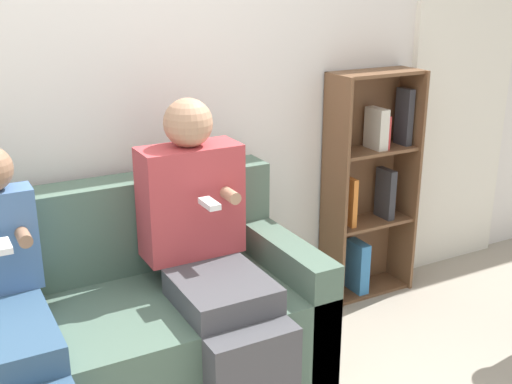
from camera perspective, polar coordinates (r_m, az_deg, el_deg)
The scene contains 6 objects.
back_wall at distance 2.92m, azimuth -15.34°, elevation 8.83°, with size 10.00×0.06×2.55m.
curtain_panel at distance 4.05m, azimuth 17.72°, elevation 8.06°, with size 0.76×0.04×2.11m.
couch at distance 2.81m, azimuth -15.43°, elevation -12.76°, with size 2.00×0.81×0.89m.
adult_seated at distance 2.68m, azimuth -4.11°, elevation -5.15°, with size 0.44×0.73×1.27m.
child_seated at distance 2.51m, azimuth -20.58°, elevation -10.15°, with size 0.28×0.75×1.15m.
bookshelf at distance 3.62m, azimuth 9.92°, elevation 0.63°, with size 0.51×0.23×1.27m.
Camera 1 is at (-0.65, -1.86, 1.75)m, focal length 45.00 mm.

